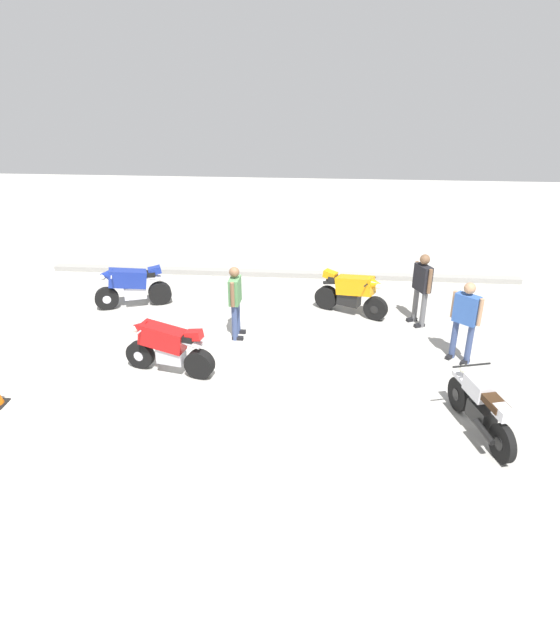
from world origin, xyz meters
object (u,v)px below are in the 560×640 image
(motorcycle_blue_sportbike, at_px, (132,285))
(motorcycle_orange_sportbike, at_px, (352,292))
(person_in_blue_shirt, at_px, (465,316))
(person_in_black_shirt, at_px, (422,284))
(motorcycle_red_sportbike, at_px, (168,347))
(person_in_green_shirt, at_px, (235,298))
(motorcycle_silver_cruiser, at_px, (481,408))

(motorcycle_blue_sportbike, height_order, motorcycle_orange_sportbike, same)
(motorcycle_blue_sportbike, distance_m, person_in_blue_shirt, 8.23)
(person_in_blue_shirt, bearing_deg, person_in_black_shirt, -119.98)
(motorcycle_red_sportbike, distance_m, person_in_green_shirt, 2.10)
(motorcycle_orange_sportbike, height_order, person_in_green_shirt, person_in_green_shirt)
(person_in_blue_shirt, bearing_deg, motorcycle_silver_cruiser, 35.21)
(person_in_green_shirt, bearing_deg, motorcycle_blue_sportbike, 155.19)
(motorcycle_orange_sportbike, relative_size, person_in_black_shirt, 1.03)
(motorcycle_silver_cruiser, xyz_separation_m, person_in_black_shirt, (-0.38, 4.37, 0.51))
(person_in_blue_shirt, bearing_deg, motorcycle_red_sportbike, -40.10)
(motorcycle_blue_sportbike, distance_m, motorcycle_orange_sportbike, 5.66)
(motorcycle_red_sportbike, distance_m, person_in_blue_shirt, 6.19)
(motorcycle_blue_sportbike, distance_m, person_in_black_shirt, 7.31)
(motorcycle_red_sportbike, relative_size, person_in_black_shirt, 1.09)
(motorcycle_red_sportbike, height_order, motorcycle_blue_sportbike, same)
(motorcycle_orange_sportbike, bearing_deg, motorcycle_silver_cruiser, -40.91)
(person_in_blue_shirt, height_order, person_in_green_shirt, person_in_blue_shirt)
(motorcycle_orange_sportbike, height_order, person_in_black_shirt, person_in_black_shirt)
(motorcycle_orange_sportbike, distance_m, person_in_black_shirt, 1.74)
(person_in_black_shirt, bearing_deg, motorcycle_red_sportbike, 3.02)
(motorcycle_silver_cruiser, distance_m, person_in_green_shirt, 5.79)
(motorcycle_blue_sportbike, xyz_separation_m, person_in_blue_shirt, (7.91, -2.22, 0.44))
(person_in_black_shirt, bearing_deg, motorcycle_orange_sportbike, -39.32)
(motorcycle_silver_cruiser, height_order, person_in_green_shirt, person_in_green_shirt)
(motorcycle_red_sportbike, height_order, person_in_black_shirt, person_in_black_shirt)
(motorcycle_blue_sportbike, bearing_deg, person_in_blue_shirt, 144.25)
(motorcycle_blue_sportbike, xyz_separation_m, person_in_green_shirt, (2.95, -1.50, 0.39))
(motorcycle_red_sportbike, bearing_deg, person_in_black_shirt, -140.67)
(motorcycle_red_sportbike, relative_size, person_in_blue_shirt, 1.09)
(person_in_black_shirt, relative_size, person_in_green_shirt, 1.04)
(motorcycle_red_sportbike, bearing_deg, person_in_blue_shirt, -158.19)
(motorcycle_silver_cruiser, height_order, motorcycle_red_sportbike, motorcycle_red_sportbike)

